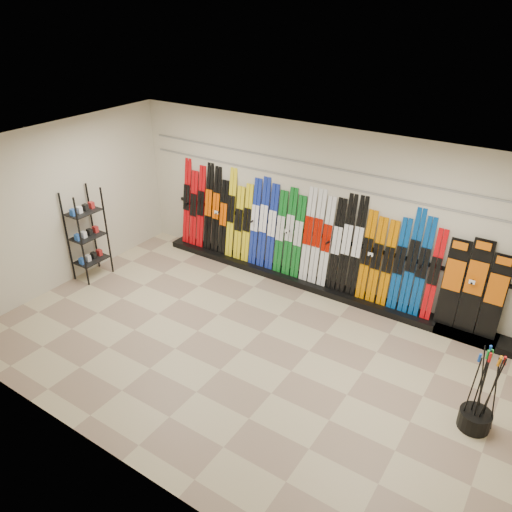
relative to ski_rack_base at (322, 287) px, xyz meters
The scene contains 12 objects.
floor 2.29m from the ski_rack_base, 95.64° to the right, with size 8.00×8.00×0.00m, color gray.
back_wall 1.47m from the ski_rack_base, 135.64° to the left, with size 8.00×8.00×0.00m, color beige.
left_wall 5.01m from the ski_rack_base, 151.65° to the right, with size 5.00×5.00×0.00m, color beige.
ceiling 3.73m from the ski_rack_base, 95.64° to the right, with size 8.00×8.00×0.00m, color silver.
ski_rack_base is the anchor object (origin of this frame).
skis 1.14m from the ski_rack_base, behind, with size 5.38×0.30×1.83m.
snowboards 2.66m from the ski_rack_base, ahead, with size 0.95×0.24×1.55m.
accessory_rack 4.52m from the ski_rack_base, 153.41° to the right, with size 0.40×0.60×1.78m, color black.
pole_bin 3.68m from the ski_rack_base, 31.39° to the right, with size 0.40×0.40×0.25m, color black.
ski_poles 3.72m from the ski_rack_base, 31.29° to the right, with size 0.37×0.35×1.18m.
slatwall_rail_0 1.96m from the ski_rack_base, 138.37° to the left, with size 7.60×0.02×0.03m, color gray.
slatwall_rail_1 2.26m from the ski_rack_base, 138.37° to the left, with size 7.60×0.02×0.03m, color gray.
Camera 1 is at (3.60, -5.03, 4.95)m, focal length 35.00 mm.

